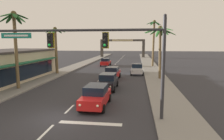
{
  "coord_description": "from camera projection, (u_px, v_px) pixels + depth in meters",
  "views": [
    {
      "loc": [
        5.03,
        -12.14,
        5.0
      ],
      "look_at": [
        2.48,
        8.0,
        2.2
      ],
      "focal_mm": 31.76,
      "sensor_mm": 36.0,
      "label": 1
    }
  ],
  "objects": [
    {
      "name": "palm_left_third",
      "position": [
        56.0,
        44.0,
        31.27
      ],
      "size": [
        3.44,
        3.33,
        7.47
      ],
      "color": "brown",
      "rests_on": "ground"
    },
    {
      "name": "traffic_signal_mast",
      "position": [
        106.0,
        48.0,
        12.59
      ],
      "size": [
        11.07,
        0.41,
        6.73
      ],
      "color": "#2D2D33",
      "rests_on": "ground"
    },
    {
      "name": "palm_right_third",
      "position": [
        154.0,
        37.0,
        40.89
      ],
      "size": [
        3.22,
        2.98,
        9.62
      ],
      "color": "brown",
      "rests_on": "ground"
    },
    {
      "name": "sedan_fifth_in_queue",
      "position": [
        112.0,
        73.0,
        27.41
      ],
      "size": [
        2.11,
        4.51,
        1.68
      ],
      "color": "red",
      "rests_on": "ground"
    },
    {
      "name": "sedan_oncoming_far",
      "position": [
        106.0,
        62.0,
        43.1
      ],
      "size": [
        1.97,
        4.46,
        1.68
      ],
      "color": "red",
      "rests_on": "ground"
    },
    {
      "name": "sedan_parked_nearest_kerb",
      "position": [
        137.0,
        69.0,
        31.79
      ],
      "size": [
        1.99,
        4.47,
        1.68
      ],
      "color": "silver",
      "rests_on": "ground"
    },
    {
      "name": "sidewalk_right",
      "position": [
        154.0,
        74.0,
        31.92
      ],
      "size": [
        3.2,
        110.0,
        0.14
      ],
      "primitive_type": "cube",
      "color": "gray",
      "rests_on": "ground"
    },
    {
      "name": "sedan_lead_at_stop_bar",
      "position": [
        96.0,
        96.0,
        15.62
      ],
      "size": [
        2.02,
        4.48,
        1.68
      ],
      "color": "red",
      "rests_on": "ground"
    },
    {
      "name": "ground_plane",
      "position": [
        60.0,
        118.0,
        13.24
      ],
      "size": [
        220.0,
        220.0,
        0.0
      ],
      "primitive_type": "plane",
      "color": "#2D2D33"
    },
    {
      "name": "lane_markings",
      "position": [
        109.0,
        73.0,
        33.45
      ],
      "size": [
        4.28,
        89.37,
        0.01
      ],
      "color": "silver",
      "rests_on": "ground"
    },
    {
      "name": "sedan_third_in_queue",
      "position": [
        108.0,
        81.0,
        21.49
      ],
      "size": [
        2.01,
        4.48,
        1.68
      ],
      "color": "black",
      "rests_on": "ground"
    },
    {
      "name": "palm_right_second",
      "position": [
        160.0,
        39.0,
        26.55
      ],
      "size": [
        4.32,
        4.2,
        7.26
      ],
      "color": "brown",
      "rests_on": "ground"
    },
    {
      "name": "sidewalk_left",
      "position": [
        61.0,
        72.0,
        33.86
      ],
      "size": [
        3.2,
        110.0,
        0.14
      ],
      "primitive_type": "cube",
      "color": "gray",
      "rests_on": "ground"
    },
    {
      "name": "palm_left_second",
      "position": [
        15.0,
        35.0,
        20.61
      ],
      "size": [
        3.06,
        3.34,
        8.26
      ],
      "color": "brown",
      "rests_on": "ground"
    },
    {
      "name": "town_gateway_arch",
      "position": [
        122.0,
        45.0,
        67.98
      ],
      "size": [
        15.26,
        0.9,
        6.17
      ],
      "color": "#423D38",
      "rests_on": "ground"
    }
  ]
}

